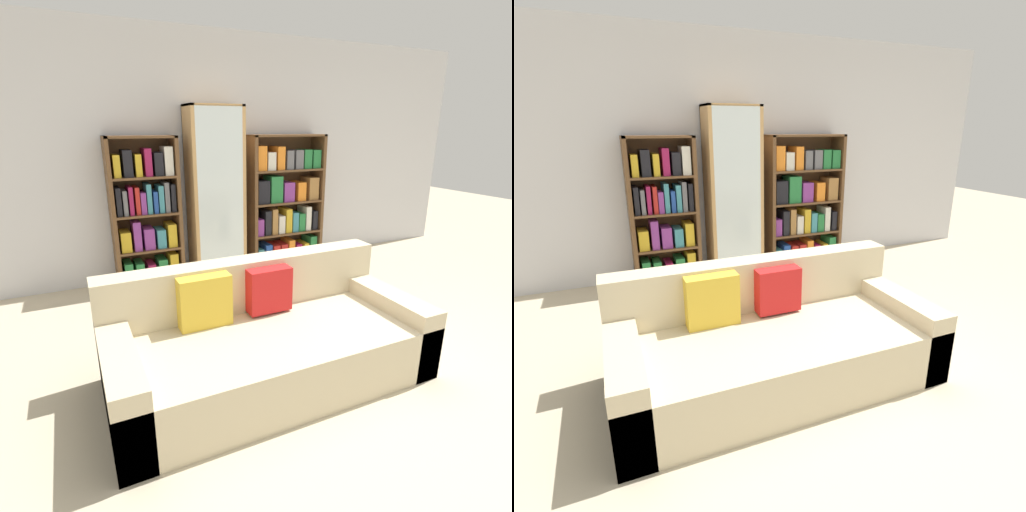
{
  "view_description": "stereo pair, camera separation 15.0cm",
  "coord_description": "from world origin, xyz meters",
  "views": [
    {
      "loc": [
        -1.7,
        -1.83,
        1.7
      ],
      "look_at": [
        -0.19,
        1.39,
        0.54
      ],
      "focal_mm": 28.0,
      "sensor_mm": 36.0,
      "label": 1
    },
    {
      "loc": [
        -1.56,
        -1.89,
        1.7
      ],
      "look_at": [
        -0.19,
        1.39,
        0.54
      ],
      "focal_mm": 28.0,
      "sensor_mm": 36.0,
      "label": 2
    }
  ],
  "objects": [
    {
      "name": "couch",
      "position": [
        -0.59,
        0.37,
        0.27
      ],
      "size": [
        2.16,
        0.99,
        0.77
      ],
      "color": "beige",
      "rests_on": "ground"
    },
    {
      "name": "ground_plane",
      "position": [
        0.0,
        0.0,
        0.0
      ],
      "size": [
        16.0,
        16.0,
        0.0
      ],
      "primitive_type": "plane",
      "color": "beige"
    },
    {
      "name": "bookshelf_left",
      "position": [
        -0.97,
        2.5,
        0.78
      ],
      "size": [
        0.72,
        0.32,
        1.61
      ],
      "color": "brown",
      "rests_on": "ground"
    },
    {
      "name": "wine_bottle",
      "position": [
        0.49,
        1.83,
        0.14
      ],
      "size": [
        0.09,
        0.09,
        0.34
      ],
      "color": "#192333",
      "rests_on": "ground"
    },
    {
      "name": "bookshelf_right",
      "position": [
        0.72,
        2.5,
        0.76
      ],
      "size": [
        0.96,
        0.32,
        1.61
      ],
      "color": "brown",
      "rests_on": "ground"
    },
    {
      "name": "wall_back",
      "position": [
        0.0,
        2.7,
        1.35
      ],
      "size": [
        6.85,
        0.06,
        2.7
      ],
      "color": "silver",
      "rests_on": "ground"
    },
    {
      "name": "display_cabinet",
      "position": [
        -0.19,
        2.48,
        0.96
      ],
      "size": [
        0.61,
        0.36,
        1.92
      ],
      "color": "tan",
      "rests_on": "ground"
    }
  ]
}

